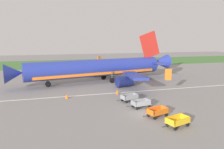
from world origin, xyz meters
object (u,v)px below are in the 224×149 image
Objects in this scene: baggage_cart_nearest at (178,121)px; baggage_cart_third_in_row at (141,103)px; airplane at (102,68)px; baggage_cart_fourth_in_row at (129,97)px; baggage_cart_second_in_row at (157,112)px; traffic_cone_mid_apron at (67,96)px; traffic_cone_near_plane at (117,92)px.

baggage_cart_nearest is 1.00× the size of baggage_cart_third_in_row.
baggage_cart_third_in_row is at bearing -86.37° from airplane.
airplane reaches higher than baggage_cart_fourth_in_row.
baggage_cart_second_in_row is 3.65m from baggage_cart_third_in_row.
baggage_cart_nearest is 1.00× the size of baggage_cart_second_in_row.
baggage_cart_second_in_row is 14.89m from traffic_cone_mid_apron.
baggage_cart_fourth_in_row is (0.71, -15.54, -2.45)m from airplane.
baggage_cart_third_in_row is at bearing 98.64° from baggage_cart_second_in_row.
airplane is 25.87m from baggage_cart_nearest.
baggage_cart_second_in_row is 4.84× the size of traffic_cone_mid_apron.
baggage_cart_third_in_row is at bearing -82.92° from traffic_cone_near_plane.
baggage_cart_third_in_row and baggage_cart_fourth_in_row have the same top height.
traffic_cone_near_plane is 8.54m from traffic_cone_mid_apron.
traffic_cone_near_plane is at bearing 96.20° from baggage_cart_fourth_in_row.
baggage_cart_fourth_in_row is at bearing -24.47° from traffic_cone_mid_apron.
airplane is at bearing 91.11° from traffic_cone_near_plane.
traffic_cone_mid_apron is at bearing -176.50° from traffic_cone_near_plane.
baggage_cart_third_in_row is at bearing 100.25° from baggage_cart_nearest.
baggage_cart_fourth_in_row is at bearing 98.49° from baggage_cart_second_in_row.
traffic_cone_mid_apron is at bearing 155.53° from baggage_cart_fourth_in_row.
traffic_cone_mid_apron is at bearing 127.09° from baggage_cart_nearest.
baggage_cart_second_in_row is (-0.69, 3.22, 0.00)m from baggage_cart_nearest.
traffic_cone_near_plane is (0.21, -10.91, -2.69)m from airplane.
baggage_cart_nearest is 1.00× the size of baggage_cart_fourth_in_row.
baggage_cart_fourth_in_row is at bearing -87.37° from airplane.
baggage_cart_third_in_row is 4.97× the size of traffic_cone_near_plane.
airplane reaches higher than traffic_cone_mid_apron.
baggage_cart_third_in_row reaches higher than traffic_cone_mid_apron.
baggage_cart_third_in_row is 4.84× the size of traffic_cone_mid_apron.
baggage_cart_nearest reaches higher than traffic_cone_near_plane.
baggage_cart_second_in_row is at bearing -82.43° from traffic_cone_near_plane.
baggage_cart_second_in_row is at bearing -85.56° from airplane.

